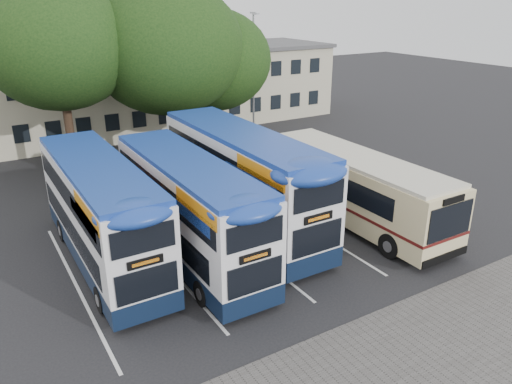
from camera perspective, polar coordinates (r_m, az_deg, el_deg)
The scene contains 12 objects.
ground at distance 20.76m, azimuth 14.25°, elevation -8.50°, with size 120.00×120.00×0.00m, color black.
paving_strip at distance 16.86m, azimuth 21.65°, elevation -17.32°, with size 40.00×6.00×0.01m, color #595654.
bay_lines at distance 22.19m, azimuth -1.93°, elevation -5.71°, with size 14.12×11.00×0.01m.
depot_building at distance 42.02m, azimuth -12.54°, elevation 11.47°, with size 32.40×8.40×6.20m.
lamp_post at distance 37.91m, azimuth -0.27°, elevation 13.87°, with size 0.25×1.05×9.06m.
tree_left at distance 30.79m, azimuth -21.70°, elevation 15.20°, with size 8.31×8.31×11.07m.
tree_mid at distance 31.96m, azimuth -10.24°, elevation 15.89°, with size 9.50×9.50×11.23m.
tree_right at distance 34.15m, azimuth -5.07°, elevation 14.78°, with size 7.83×7.83×9.52m.
bus_dd_left at distance 20.53m, azimuth -17.32°, elevation -1.86°, with size 2.49×10.25×4.27m.
bus_dd_mid at distance 20.12m, azimuth -7.66°, elevation -1.55°, with size 2.47×10.19×4.25m.
bus_dd_right at distance 22.53m, azimuth -1.64°, elevation 1.79°, with size 2.69×11.11×4.63m.
bus_single at distance 24.14m, azimuth 11.06°, elevation 0.97°, with size 2.77×10.90×3.25m.
Camera 1 is at (-13.33, -12.23, 10.18)m, focal length 35.00 mm.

